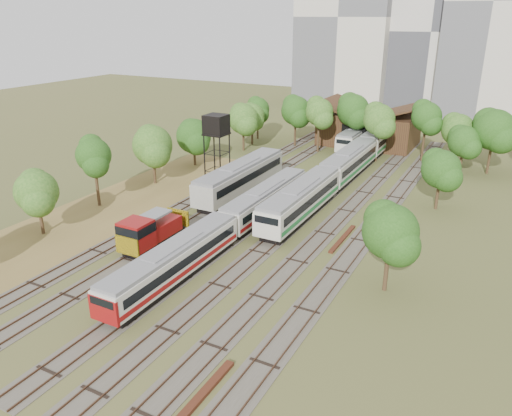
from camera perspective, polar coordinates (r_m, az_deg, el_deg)
The scene contains 18 objects.
ground at distance 41.97m, azimuth -8.84°, elevation -10.11°, with size 240.00×240.00×0.00m, color #475123.
dry_grass_patch at distance 58.30m, azimuth -18.51°, elevation -1.68°, with size 14.00×60.00×0.04m, color brown.
tracks at distance 61.86m, azimuth 4.43°, elevation 0.76°, with size 24.60×80.00×0.19m.
railcar_red_set at distance 50.21m, azimuth -3.40°, elevation -2.13°, with size 2.68×34.58×3.31m.
railcar_green_set at distance 71.93m, azimuth 10.61°, elevation 5.11°, with size 3.13×52.08×3.88m.
railcar_rear at distance 89.05m, azimuth 11.60°, elevation 8.04°, with size 2.88×16.08×3.56m.
shunter_locomotive at distance 49.93m, azimuth -12.19°, elevation -2.78°, with size 2.73×8.10×3.58m.
old_grey_coach at distance 63.79m, azimuth -1.76°, elevation 3.50°, with size 3.23×18.00×4.00m.
water_tower at distance 65.11m, azimuth -4.57°, elevation 9.26°, with size 2.79×2.79×9.69m.
rail_pile_near at distance 32.03m, azimuth -7.00°, elevation -21.23°, with size 0.55×8.30×0.28m, color #4F2516.
rail_pile_far at distance 52.15m, azimuth 9.86°, elevation -3.46°, with size 0.45×7.27×0.24m, color #4F2516.
maintenance_shed at distance 91.24m, azimuth 12.78°, elevation 8.93°, with size 16.45×11.55×7.58m.
tree_band_left at distance 69.35m, azimuth -10.63°, elevation 7.17°, with size 7.38×64.57×8.35m.
tree_band_far at distance 81.28m, azimuth 16.59°, elevation 9.50°, with size 50.79×10.54×9.37m.
tree_band_right at distance 59.50m, azimuth 20.05°, elevation 3.71°, with size 5.72×42.37×7.65m.
tower_left at distance 129.63m, azimuth 10.58°, elevation 20.70°, with size 22.00×16.00×42.00m, color beige.
tower_centre at distance 129.87m, azimuth 20.08°, elevation 18.50°, with size 20.00×18.00×36.00m, color beige.
tower_right at distance 120.54m, azimuth 25.79°, elevation 20.49°, with size 18.00×16.00×48.00m, color beige.
Camera 1 is at (22.17, -28.24, 21.72)m, focal length 35.00 mm.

